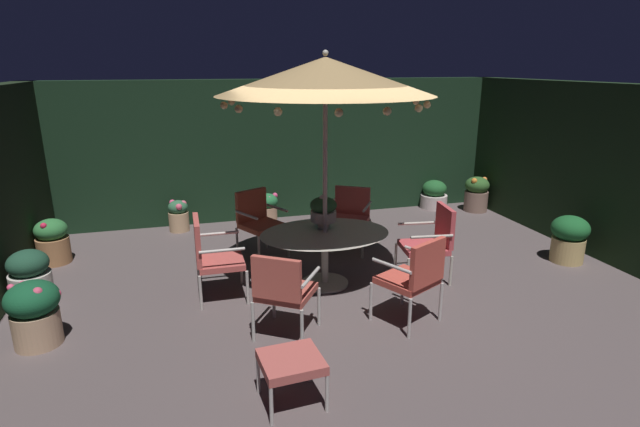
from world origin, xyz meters
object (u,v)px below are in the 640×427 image
at_px(ottoman_footrest, 291,363).
at_px(potted_plant_back_left, 569,237).
at_px(patio_chair_southeast, 350,214).
at_px(potted_plant_back_right, 434,195).
at_px(patio_chair_north, 283,288).
at_px(patio_chair_east, 432,239).
at_px(potted_plant_back_center, 267,207).
at_px(potted_plant_right_near, 34,311).
at_px(patio_chair_southwest, 211,253).
at_px(potted_plant_left_far, 476,193).
at_px(patio_chair_south, 258,218).
at_px(potted_plant_right_far, 179,215).
at_px(patio_chair_northeast, 415,274).
at_px(potted_plant_front_corner, 30,278).
at_px(centerpiece_planter, 323,210).
at_px(potted_plant_left_near, 52,241).
at_px(patio_umbrella, 325,77).
at_px(patio_dining_table, 325,242).

xyz_separation_m(ottoman_footrest, potted_plant_back_left, (4.51, 1.99, -0.01)).
relative_size(patio_chair_southeast, potted_plant_back_right, 1.68).
distance_m(patio_chair_north, patio_chair_east, 2.38).
xyz_separation_m(potted_plant_back_center, potted_plant_right_near, (-2.95, -3.37, 0.08)).
distance_m(patio_chair_southwest, potted_plant_left_far, 5.72).
xyz_separation_m(patio_chair_south, potted_plant_right_far, (-1.12, 1.52, -0.30)).
xyz_separation_m(patio_chair_south, ottoman_footrest, (-0.28, -3.43, -0.21)).
bearing_deg(potted_plant_back_right, patio_chair_northeast, -120.75).
bearing_deg(ottoman_footrest, potted_plant_right_near, 145.02).
bearing_deg(patio_chair_north, potted_plant_left_far, 38.47).
xyz_separation_m(patio_chair_northeast, ottoman_footrest, (-1.57, -0.95, -0.21)).
bearing_deg(potted_plant_back_right, patio_chair_east, -118.85).
xyz_separation_m(potted_plant_front_corner, potted_plant_left_far, (7.23, 2.08, 0.00)).
bearing_deg(potted_plant_back_right, potted_plant_back_left, -80.87).
xyz_separation_m(centerpiece_planter, potted_plant_right_near, (-3.23, -0.77, -0.59)).
bearing_deg(potted_plant_right_far, patio_chair_north, -75.72).
height_order(centerpiece_planter, patio_chair_north, centerpiece_planter).
relative_size(patio_chair_east, potted_plant_right_near, 1.44).
distance_m(patio_chair_east, potted_plant_back_right, 3.50).
distance_m(patio_chair_east, patio_chair_southwest, 2.81).
bearing_deg(potted_plant_right_near, potted_plant_left_near, 97.52).
bearing_deg(patio_umbrella, potted_plant_right_near, -169.30).
relative_size(patio_umbrella, patio_chair_northeast, 2.92).
xyz_separation_m(patio_chair_northeast, potted_plant_right_far, (-2.41, 4.01, -0.30)).
xyz_separation_m(patio_dining_table, potted_plant_back_center, (-0.26, 2.77, -0.28)).
xyz_separation_m(patio_chair_southeast, potted_plant_left_far, (3.02, 1.27, -0.20)).
xyz_separation_m(patio_umbrella, patio_chair_southwest, (-1.41, 0.01, -2.02)).
height_order(patio_chair_south, potted_plant_back_center, patio_chair_south).
bearing_deg(ottoman_footrest, patio_chair_north, 81.75).
bearing_deg(patio_chair_southeast, patio_dining_table, -122.06).
bearing_deg(centerpiece_planter, patio_chair_northeast, -66.81).
xyz_separation_m(patio_umbrella, patio_chair_northeast, (0.64, -1.25, -2.01)).
xyz_separation_m(patio_umbrella, potted_plant_back_left, (3.57, -0.20, -2.23)).
bearing_deg(patio_chair_south, centerpiece_planter, -57.49).
height_order(patio_umbrella, patio_chair_southwest, patio_umbrella).
distance_m(ottoman_footrest, potted_plant_front_corner, 3.61).
bearing_deg(ottoman_footrest, potted_plant_left_near, 123.18).
bearing_deg(potted_plant_back_right, potted_plant_left_far, -31.04).
xyz_separation_m(ottoman_footrest, potted_plant_back_center, (0.68, 4.96, -0.08)).
relative_size(ottoman_footrest, potted_plant_back_left, 0.78).
height_order(patio_chair_east, potted_plant_right_far, patio_chair_east).
bearing_deg(potted_plant_back_right, potted_plant_right_far, -178.75).
height_order(potted_plant_back_right, potted_plant_left_far, potted_plant_left_far).
bearing_deg(potted_plant_back_right, patio_dining_table, -137.10).
distance_m(patio_chair_north, potted_plant_back_center, 3.97).
bearing_deg(potted_plant_back_right, potted_plant_right_near, -151.10).
bearing_deg(centerpiece_planter, potted_plant_right_far, 124.89).
bearing_deg(potted_plant_right_far, centerpiece_planter, -55.11).
relative_size(ottoman_footrest, potted_plant_right_near, 0.78).
xyz_separation_m(patio_chair_east, patio_chair_southwest, (-2.81, 0.21, 0.02)).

